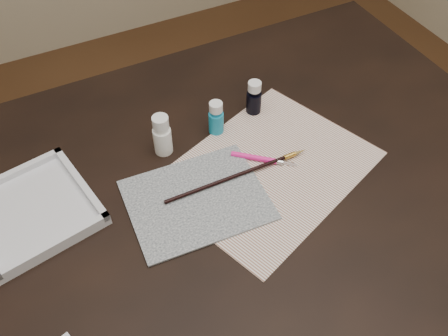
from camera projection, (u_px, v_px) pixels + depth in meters
name	position (u px, v px, depth m)	size (l,w,h in m)	color
table	(224.00, 279.00, 1.27)	(1.30, 0.90, 0.75)	black
paper	(268.00, 169.00, 1.01)	(0.41, 0.31, 0.00)	white
canvas	(197.00, 200.00, 0.96)	(0.26, 0.21, 0.00)	black
paint_bottle_white	(162.00, 135.00, 1.01)	(0.04, 0.04, 0.09)	white
paint_bottle_cyan	(216.00, 118.00, 1.06)	(0.03, 0.03, 0.08)	#168CB3
paint_bottle_navy	(254.00, 97.00, 1.10)	(0.03, 0.03, 0.08)	black
paintbrush	(238.00, 175.00, 0.99)	(0.32, 0.01, 0.01)	black
craft_knife	(265.00, 159.00, 1.02)	(0.14, 0.01, 0.01)	#FF1D92
palette_tray	(32.00, 210.00, 0.93)	(0.22, 0.22, 0.03)	silver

